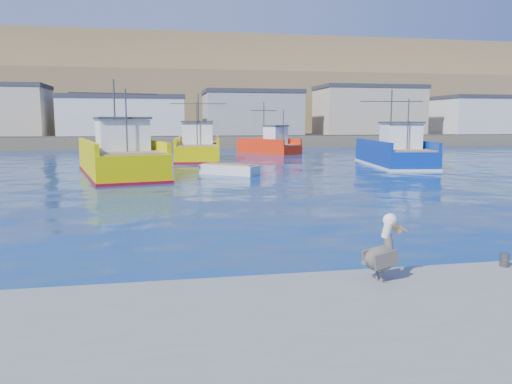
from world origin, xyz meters
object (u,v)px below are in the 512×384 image
boat_orange (270,145)px  trawler_blue (395,153)px  pelican (383,252)px  trawler_yellow_b (198,149)px  skiff_mid (229,170)px  trawler_yellow_a (120,158)px

boat_orange → trawler_blue: bearing=-69.7°
trawler_blue → pelican: 33.85m
trawler_yellow_b → boat_orange: trawler_yellow_b is taller
boat_orange → skiff_mid: bearing=-109.2°
trawler_blue → skiff_mid: size_ratio=2.83×
boat_orange → skiff_mid: size_ratio=2.01×
trawler_yellow_a → trawler_yellow_b: (6.51, 13.57, -0.09)m
trawler_yellow_a → trawler_blue: (22.35, 3.25, -0.12)m
boat_orange → pelican: 49.40m
trawler_yellow_a → trawler_blue: trawler_yellow_a is taller
skiff_mid → boat_orange: bearing=70.8°
boat_orange → trawler_yellow_b: bearing=-138.2°
trawler_yellow_a → skiff_mid: trawler_yellow_a is taller
trawler_yellow_b → trawler_yellow_a: bearing=-115.6°
trawler_yellow_b → pelican: bearing=-89.0°
trawler_yellow_a → boat_orange: (15.55, 21.65, -0.15)m
boat_orange → skiff_mid: (-7.96, -22.92, -0.73)m
trawler_blue → boat_orange: (-6.79, 18.40, -0.02)m
trawler_yellow_b → skiff_mid: trawler_yellow_b is taller
skiff_mid → pelican: bearing=-90.8°
skiff_mid → trawler_blue: bearing=17.0°
pelican → trawler_blue: bearing=63.5°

